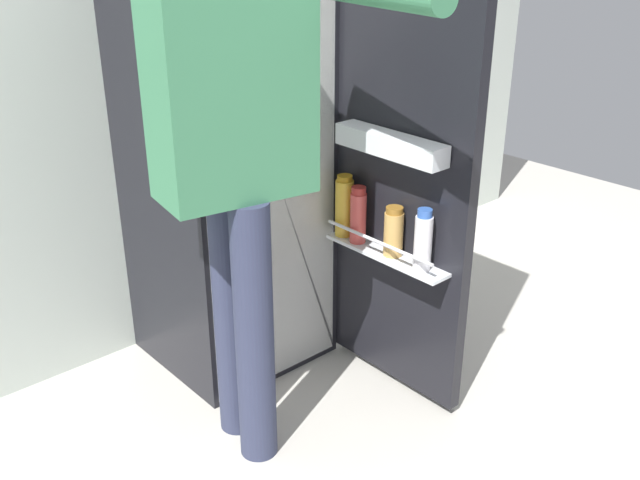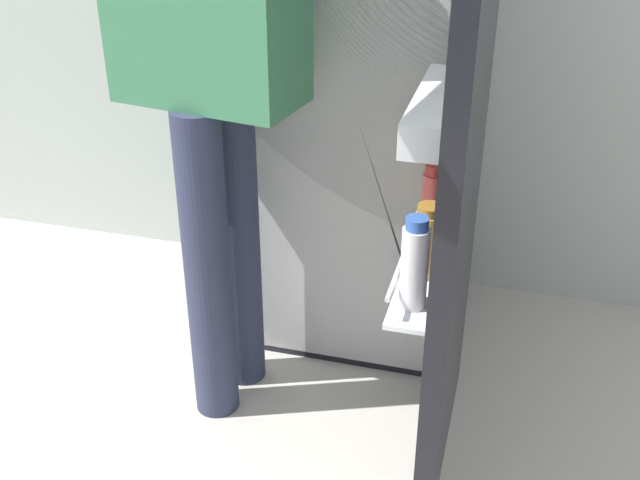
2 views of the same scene
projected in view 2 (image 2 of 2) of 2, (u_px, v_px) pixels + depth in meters
ground_plane at (324, 418)px, 2.15m from camera, size 5.99×5.99×0.00m
refrigerator at (379, 74)px, 2.15m from camera, size 0.63×1.16×1.68m
person at (211, 22)px, 1.75m from camera, size 0.57×0.81×1.75m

